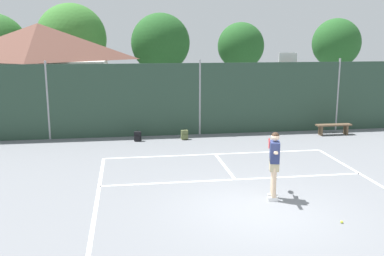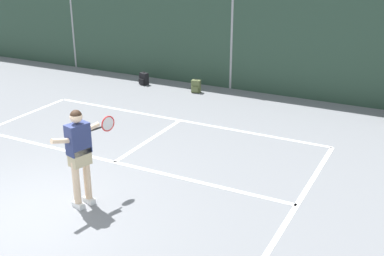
% 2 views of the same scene
% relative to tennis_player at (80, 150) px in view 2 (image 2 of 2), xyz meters
% --- Properties ---
extents(ground_plane, '(120.00, 120.00, 0.00)m').
position_rel_tennis_player_xyz_m(ground_plane, '(-0.60, -0.70, -1.11)').
color(ground_plane, slate).
extents(court_markings, '(8.30, 11.10, 0.01)m').
position_rel_tennis_player_xyz_m(court_markings, '(-0.60, -0.05, -1.11)').
color(court_markings, white).
rests_on(court_markings, ground).
extents(chainlink_fence, '(26.09, 0.09, 3.33)m').
position_rel_tennis_player_xyz_m(chainlink_fence, '(-0.60, 8.30, 0.48)').
color(chainlink_fence, '#284233').
rests_on(chainlink_fence, ground).
extents(tennis_player, '(0.35, 1.43, 1.85)m').
position_rel_tennis_player_xyz_m(tennis_player, '(0.00, 0.00, 0.00)').
color(tennis_player, silver).
rests_on(tennis_player, ground).
extents(backpack_black, '(0.32, 0.30, 0.46)m').
position_rel_tennis_player_xyz_m(backpack_black, '(-3.40, 7.37, -0.92)').
color(backpack_black, black).
rests_on(backpack_black, ground).
extents(backpack_olive, '(0.30, 0.27, 0.46)m').
position_rel_tennis_player_xyz_m(backpack_olive, '(-1.41, 7.36, -0.92)').
color(backpack_olive, '#566038').
rests_on(backpack_olive, ground).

